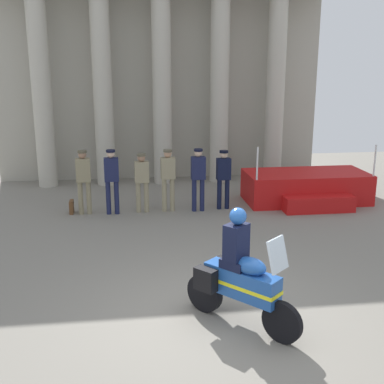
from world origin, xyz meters
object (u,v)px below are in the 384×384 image
(officer_in_row_3, at_px, (168,175))
(briefcase_on_ground, at_px, (72,207))
(officer_in_row_5, at_px, (223,175))
(officer_in_row_1, at_px, (112,177))
(motorcycle_with_rider, at_px, (238,277))
(officer_in_row_4, at_px, (198,175))
(reviewing_stand, at_px, (307,188))
(officer_in_row_2, at_px, (142,178))
(officer_in_row_0, at_px, (84,177))

(officer_in_row_3, height_order, briefcase_on_ground, officer_in_row_3)
(officer_in_row_5, xyz_separation_m, briefcase_on_ground, (-4.17, 0.10, -0.80))
(officer_in_row_1, distance_m, briefcase_on_ground, 1.42)
(motorcycle_with_rider, relative_size, briefcase_on_ground, 5.28)
(officer_in_row_3, height_order, officer_in_row_4, officer_in_row_4)
(reviewing_stand, bearing_deg, officer_in_row_5, -171.49)
(officer_in_row_1, bearing_deg, officer_in_row_3, 179.31)
(officer_in_row_4, relative_size, briefcase_on_ground, 4.82)
(officer_in_row_5, height_order, motorcycle_with_rider, motorcycle_with_rider)
(officer_in_row_1, height_order, officer_in_row_2, officer_in_row_1)
(officer_in_row_1, xyz_separation_m, officer_in_row_4, (2.33, -0.02, -0.01))
(officer_in_row_3, relative_size, briefcase_on_ground, 4.77)
(reviewing_stand, relative_size, officer_in_row_0, 2.03)
(officer_in_row_5, distance_m, motorcycle_with_rider, 6.27)
(reviewing_stand, bearing_deg, officer_in_row_3, -174.33)
(officer_in_row_0, distance_m, officer_in_row_2, 1.55)
(officer_in_row_2, height_order, motorcycle_with_rider, motorcycle_with_rider)
(reviewing_stand, bearing_deg, motorcycle_with_rider, -118.19)
(officer_in_row_0, relative_size, motorcycle_with_rider, 0.92)
(briefcase_on_ground, bearing_deg, officer_in_row_0, -15.94)
(officer_in_row_1, relative_size, briefcase_on_ground, 4.88)
(officer_in_row_4, relative_size, officer_in_row_5, 1.05)
(reviewing_stand, bearing_deg, officer_in_row_4, -171.37)
(officer_in_row_1, bearing_deg, officer_in_row_5, 178.42)
(officer_in_row_1, relative_size, motorcycle_with_rider, 0.93)
(officer_in_row_4, height_order, briefcase_on_ground, officer_in_row_4)
(reviewing_stand, distance_m, officer_in_row_3, 4.16)
(motorcycle_with_rider, distance_m, briefcase_on_ground, 7.08)
(officer_in_row_5, bearing_deg, motorcycle_with_rider, 77.81)
(reviewing_stand, relative_size, officer_in_row_2, 2.18)
(officer_in_row_0, bearing_deg, motorcycle_with_rider, 111.22)
(officer_in_row_2, relative_size, briefcase_on_ground, 4.51)
(officer_in_row_3, relative_size, officer_in_row_4, 0.99)
(officer_in_row_0, relative_size, officer_in_row_5, 1.05)
(officer_in_row_2, height_order, officer_in_row_5, officer_in_row_5)
(motorcycle_with_rider, bearing_deg, officer_in_row_3, 143.15)
(reviewing_stand, xyz_separation_m, briefcase_on_ground, (-6.72, -0.28, -0.24))
(officer_in_row_5, relative_size, briefcase_on_ground, 4.59)
(reviewing_stand, bearing_deg, briefcase_on_ground, -177.59)
(officer_in_row_3, relative_size, motorcycle_with_rider, 0.90)
(officer_in_row_2, xyz_separation_m, officer_in_row_5, (2.25, 0.02, 0.02))
(reviewing_stand, xyz_separation_m, officer_in_row_2, (-4.80, -0.41, 0.54))
(officer_in_row_0, xyz_separation_m, officer_in_row_1, (0.74, -0.09, 0.01))
(reviewing_stand, xyz_separation_m, officer_in_row_5, (-2.56, -0.38, 0.56))
(reviewing_stand, distance_m, officer_in_row_0, 6.39)
(briefcase_on_ground, bearing_deg, reviewing_stand, 2.41)
(officer_in_row_0, bearing_deg, reviewing_stand, -179.83)
(officer_in_row_4, bearing_deg, officer_in_row_1, -3.86)
(reviewing_stand, xyz_separation_m, motorcycle_with_rider, (-3.52, -6.57, 0.37))
(officer_in_row_0, height_order, officer_in_row_2, officer_in_row_0)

